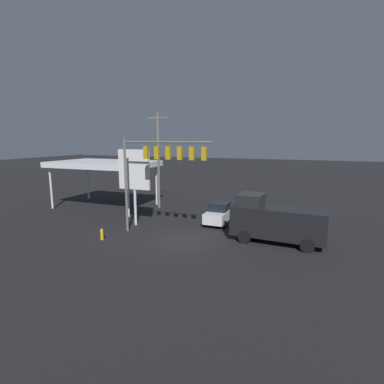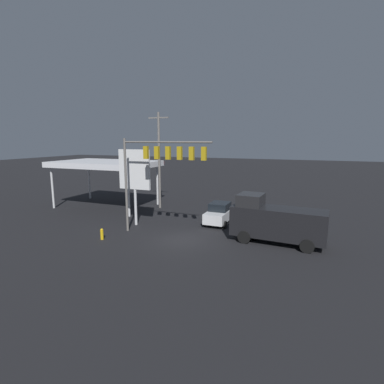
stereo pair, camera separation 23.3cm
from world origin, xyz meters
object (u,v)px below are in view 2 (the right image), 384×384
sedan_far (220,213)px  fire_hydrant (102,234)px  traffic_signal_assembly (160,160)px  utility_pole (159,159)px  price_sign (134,172)px  delivery_truck (275,221)px

sedan_far → fire_hydrant: sedan_far is taller
sedan_far → fire_hydrant: (7.14, 7.87, -0.51)m
traffic_signal_assembly → utility_pole: (4.76, -8.73, -0.48)m
traffic_signal_assembly → sedan_far: 7.99m
utility_pole → fire_hydrant: bearing=94.9°
traffic_signal_assembly → fire_hydrant: traffic_signal_assembly is taller
price_sign → fire_hydrant: price_sign is taller
price_sign → fire_hydrant: (0.23, 4.52, -4.40)m
utility_pole → traffic_signal_assembly: bearing=118.6°
traffic_signal_assembly → fire_hydrant: 7.30m
traffic_signal_assembly → utility_pole: size_ratio=0.73×
delivery_truck → fire_hydrant: size_ratio=7.90×
utility_pole → sedan_far: bearing=156.2°
utility_pole → delivery_truck: size_ratio=1.52×
price_sign → traffic_signal_assembly: bearing=153.1°
price_sign → delivery_truck: bearing=178.7°
traffic_signal_assembly → fire_hydrant: (3.79, 2.72, -5.62)m
price_sign → sedan_far: 8.61m
utility_pole → fire_hydrant: size_ratio=12.01×
traffic_signal_assembly → delivery_truck: 9.88m
price_sign → utility_pole: bearing=-80.1°
delivery_truck → price_sign: bearing=2.9°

